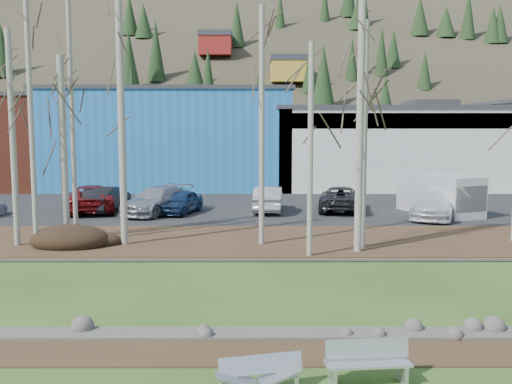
{
  "coord_description": "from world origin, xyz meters",
  "views": [
    {
      "loc": [
        1.12,
        -10.46,
        5.12
      ],
      "look_at": [
        1.19,
        12.54,
        2.5
      ],
      "focal_mm": 40.0,
      "sensor_mm": 36.0,
      "label": 1
    }
  ],
  "objects_px": {
    "bench_damaged": "(259,376)",
    "car_5": "(268,199)",
    "car_3": "(157,200)",
    "van_white": "(442,194)",
    "car_4": "(181,202)",
    "car_6": "(341,199)",
    "car_2": "(91,198)",
    "car_1": "(105,199)",
    "car_7": "(436,204)",
    "seagull": "(343,351)",
    "bench_intact": "(367,362)"
  },
  "relations": [
    {
      "from": "bench_damaged",
      "to": "car_5",
      "type": "xyz_separation_m",
      "value": [
        0.73,
        23.01,
        0.52
      ]
    },
    {
      "from": "car_3",
      "to": "car_5",
      "type": "bearing_deg",
      "value": 31.3
    },
    {
      "from": "van_white",
      "to": "car_5",
      "type": "bearing_deg",
      "value": 152.7
    },
    {
      "from": "bench_damaged",
      "to": "car_4",
      "type": "height_order",
      "value": "car_4"
    },
    {
      "from": "car_6",
      "to": "bench_damaged",
      "type": "bearing_deg",
      "value": 87.14
    },
    {
      "from": "car_2",
      "to": "car_1",
      "type": "bearing_deg",
      "value": 150.93
    },
    {
      "from": "car_6",
      "to": "van_white",
      "type": "distance_m",
      "value": 5.78
    },
    {
      "from": "car_7",
      "to": "car_2",
      "type": "bearing_deg",
      "value": -162.18
    },
    {
      "from": "seagull",
      "to": "car_3",
      "type": "xyz_separation_m",
      "value": [
        -7.6,
        20.43,
        0.74
      ]
    },
    {
      "from": "bench_intact",
      "to": "seagull",
      "type": "bearing_deg",
      "value": 98.73
    },
    {
      "from": "bench_intact",
      "to": "car_7",
      "type": "relative_size",
      "value": 0.33
    },
    {
      "from": "car_2",
      "to": "car_3",
      "type": "relative_size",
      "value": 1.06
    },
    {
      "from": "van_white",
      "to": "car_7",
      "type": "bearing_deg",
      "value": -141.51
    },
    {
      "from": "car_7",
      "to": "car_1",
      "type": "bearing_deg",
      "value": -161.84
    },
    {
      "from": "car_2",
      "to": "car_5",
      "type": "relative_size",
      "value": 1.25
    },
    {
      "from": "bench_intact",
      "to": "car_7",
      "type": "xyz_separation_m",
      "value": [
        7.73,
        20.12,
        0.48
      ]
    },
    {
      "from": "car_6",
      "to": "bench_intact",
      "type": "bearing_deg",
      "value": 92.18
    },
    {
      "from": "car_6",
      "to": "car_5",
      "type": "bearing_deg",
      "value": 14.0
    },
    {
      "from": "car_3",
      "to": "car_6",
      "type": "xyz_separation_m",
      "value": [
        10.81,
        1.21,
        -0.05
      ]
    },
    {
      "from": "car_5",
      "to": "car_6",
      "type": "distance_m",
      "value": 4.37
    },
    {
      "from": "car_3",
      "to": "car_7",
      "type": "relative_size",
      "value": 1.01
    },
    {
      "from": "car_2",
      "to": "car_6",
      "type": "bearing_deg",
      "value": 165.86
    },
    {
      "from": "car_5",
      "to": "car_7",
      "type": "bearing_deg",
      "value": 169.23
    },
    {
      "from": "bench_intact",
      "to": "bench_damaged",
      "type": "relative_size",
      "value": 1.02
    },
    {
      "from": "car_4",
      "to": "car_5",
      "type": "height_order",
      "value": "car_5"
    },
    {
      "from": "car_7",
      "to": "van_white",
      "type": "xyz_separation_m",
      "value": [
        0.77,
        1.32,
        0.37
      ]
    },
    {
      "from": "bench_intact",
      "to": "van_white",
      "type": "bearing_deg",
      "value": 63.14
    },
    {
      "from": "bench_intact",
      "to": "car_4",
      "type": "distance_m",
      "value": 22.73
    },
    {
      "from": "bench_intact",
      "to": "car_3",
      "type": "relative_size",
      "value": 0.33
    },
    {
      "from": "car_1",
      "to": "car_4",
      "type": "relative_size",
      "value": 1.19
    },
    {
      "from": "bench_intact",
      "to": "car_1",
      "type": "relative_size",
      "value": 0.38
    },
    {
      "from": "bench_intact",
      "to": "car_6",
      "type": "relative_size",
      "value": 0.33
    },
    {
      "from": "bench_damaged",
      "to": "car_7",
      "type": "bearing_deg",
      "value": 50.73
    },
    {
      "from": "car_1",
      "to": "car_4",
      "type": "xyz_separation_m",
      "value": [
        4.53,
        -0.59,
        -0.1
      ]
    },
    {
      "from": "car_2",
      "to": "car_3",
      "type": "xyz_separation_m",
      "value": [
        4.06,
        -0.96,
        -0.01
      ]
    },
    {
      "from": "seagull",
      "to": "car_6",
      "type": "relative_size",
      "value": 0.09
    },
    {
      "from": "car_1",
      "to": "car_6",
      "type": "height_order",
      "value": "car_1"
    },
    {
      "from": "car_7",
      "to": "van_white",
      "type": "distance_m",
      "value": 1.58
    },
    {
      "from": "car_1",
      "to": "car_6",
      "type": "xyz_separation_m",
      "value": [
        13.96,
        0.48,
        -0.03
      ]
    },
    {
      "from": "bench_damaged",
      "to": "car_4",
      "type": "distance_m",
      "value": 22.7
    },
    {
      "from": "car_4",
      "to": "car_2",
      "type": "bearing_deg",
      "value": -173.42
    },
    {
      "from": "van_white",
      "to": "car_2",
      "type": "bearing_deg",
      "value": 155.54
    },
    {
      "from": "bench_damaged",
      "to": "car_6",
      "type": "height_order",
      "value": "car_6"
    },
    {
      "from": "bench_intact",
      "to": "car_3",
      "type": "distance_m",
      "value": 23.04
    },
    {
      "from": "car_3",
      "to": "car_7",
      "type": "xyz_separation_m",
      "value": [
        15.63,
        -1.51,
        -0.01
      ]
    },
    {
      "from": "bench_damaged",
      "to": "car_2",
      "type": "distance_m",
      "value": 25.09
    },
    {
      "from": "seagull",
      "to": "car_4",
      "type": "height_order",
      "value": "car_4"
    },
    {
      "from": "seagull",
      "to": "car_1",
      "type": "xyz_separation_m",
      "value": [
        -10.76,
        21.16,
        0.72
      ]
    },
    {
      "from": "van_white",
      "to": "car_6",
      "type": "bearing_deg",
      "value": 144.66
    },
    {
      "from": "seagull",
      "to": "car_7",
      "type": "distance_m",
      "value": 20.56
    }
  ]
}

